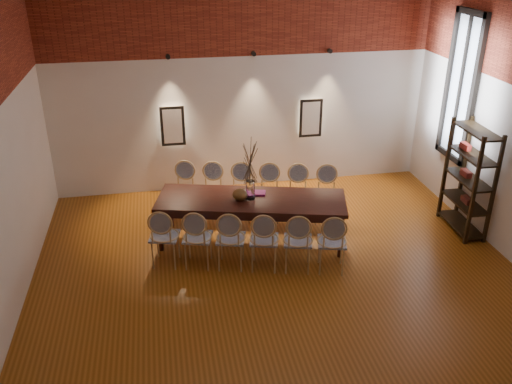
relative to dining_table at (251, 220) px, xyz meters
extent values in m
cube|color=#935015|center=(0.22, -1.32, -0.39)|extent=(7.00, 7.00, 0.02)
cube|color=silver|center=(0.22, 2.23, 1.62)|extent=(7.00, 0.10, 4.00)
cube|color=silver|center=(0.22, -4.87, 1.62)|extent=(7.00, 0.10, 4.00)
cube|color=maroon|center=(0.22, 2.16, 2.88)|extent=(7.00, 0.02, 1.50)
cube|color=maroon|center=(0.22, -4.80, 2.88)|extent=(7.00, 0.02, 1.50)
cube|color=#FFEAC6|center=(-1.08, 2.13, 0.93)|extent=(0.36, 0.06, 0.66)
cube|color=#FFEAC6|center=(1.52, 2.13, 0.93)|extent=(0.36, 0.06, 0.66)
cylinder|color=black|center=(-1.08, 2.10, 2.17)|extent=(0.08, 0.10, 0.08)
cylinder|color=black|center=(0.42, 2.10, 2.17)|extent=(0.08, 0.10, 0.08)
cylinder|color=black|center=(1.82, 2.10, 2.17)|extent=(0.08, 0.10, 0.08)
cube|color=silver|center=(3.68, 0.68, 1.77)|extent=(0.02, 0.78, 2.38)
cube|color=black|center=(3.66, 0.68, 1.77)|extent=(0.08, 0.90, 2.50)
cube|color=black|center=(3.66, 0.68, 1.77)|extent=(0.06, 0.06, 2.40)
cube|color=#35130D|center=(0.00, 0.00, 0.00)|extent=(3.06, 1.63, 0.75)
cylinder|color=silver|center=(-0.01, 0.00, 0.53)|extent=(0.14, 0.14, 0.30)
ellipsoid|color=brown|center=(-0.18, -0.01, 0.46)|extent=(0.24, 0.24, 0.18)
cube|color=#8D1D65|center=(0.12, 0.15, 0.39)|extent=(0.30, 0.24, 0.03)
camera|label=1|loc=(-1.30, -7.42, 4.07)|focal=38.00mm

